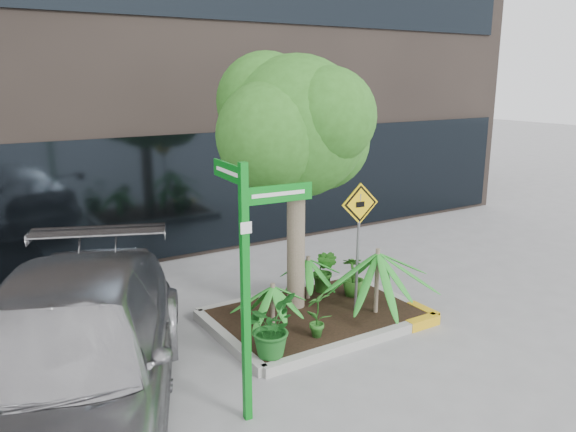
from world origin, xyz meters
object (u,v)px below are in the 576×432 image
cattle_sign (359,226)px  street_sign_post (248,265)px  tree (296,127)px  parked_car (64,363)px

cattle_sign → street_sign_post: bearing=-145.9°
tree → cattle_sign: bearing=-44.4°
tree → cattle_sign: 1.83m
cattle_sign → tree: bearing=142.0°
parked_car → cattle_sign: size_ratio=2.75×
tree → parked_car: (-3.86, -1.40, -2.26)m
street_sign_post → parked_car: bearing=162.1°
tree → street_sign_post: bearing=-132.9°
tree → cattle_sign: tree is taller
parked_car → cattle_sign: (4.59, 0.69, 0.74)m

